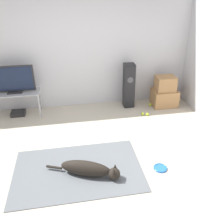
% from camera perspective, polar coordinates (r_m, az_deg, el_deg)
% --- Properties ---
extents(ground_plane, '(12.00, 12.00, 0.00)m').
position_cam_1_polar(ground_plane, '(4.12, -6.58, -10.98)').
color(ground_plane, '#BCB29E').
extents(wall_back, '(8.00, 0.06, 2.55)m').
position_cam_1_polar(wall_back, '(5.47, -9.10, 13.89)').
color(wall_back, silver).
rests_on(wall_back, ground_plane).
extents(area_rug, '(1.93, 1.26, 0.01)m').
position_cam_1_polar(area_rug, '(3.95, -7.75, -13.00)').
color(area_rug, slate).
rests_on(area_rug, ground_plane).
extents(dog, '(1.07, 0.50, 0.24)m').
position_cam_1_polar(dog, '(3.76, -5.21, -12.85)').
color(dog, black).
rests_on(dog, area_rug).
extents(frisbee, '(0.21, 0.21, 0.03)m').
position_cam_1_polar(frisbee, '(4.01, 10.98, -12.44)').
color(frisbee, blue).
rests_on(frisbee, ground_plane).
extents(cardboard_box_lower, '(0.55, 0.44, 0.37)m').
position_cam_1_polar(cardboard_box_lower, '(5.85, 11.85, 3.25)').
color(cardboard_box_lower, '#A87A4C').
rests_on(cardboard_box_lower, ground_plane).
extents(cardboard_box_upper, '(0.42, 0.33, 0.32)m').
position_cam_1_polar(cardboard_box_upper, '(5.70, 12.11, 6.39)').
color(cardboard_box_upper, '#A87A4C').
rests_on(cardboard_box_upper, cardboard_box_lower).
extents(floor_speaker, '(0.23, 0.24, 0.99)m').
position_cam_1_polar(floor_speaker, '(5.57, 3.86, 6.03)').
color(floor_speaker, black).
rests_on(floor_speaker, ground_plane).
extents(tv_stand, '(0.97, 0.43, 0.53)m').
position_cam_1_polar(tv_stand, '(5.54, -21.08, 3.53)').
color(tv_stand, '#A8A8AD').
rests_on(tv_stand, ground_plane).
extents(tv, '(0.83, 0.20, 0.56)m').
position_cam_1_polar(tv, '(5.42, -21.70, 6.89)').
color(tv, '#232326').
rests_on(tv, tv_stand).
extents(tennis_ball_by_boxes, '(0.07, 0.07, 0.07)m').
position_cam_1_polar(tennis_ball_by_boxes, '(5.80, 8.71, 1.65)').
color(tennis_ball_by_boxes, '#C6E033').
rests_on(tennis_ball_by_boxes, ground_plane).
extents(tennis_ball_near_speaker, '(0.07, 0.07, 0.07)m').
position_cam_1_polar(tennis_ball_near_speaker, '(5.39, 7.00, -0.37)').
color(tennis_ball_near_speaker, '#C6E033').
rests_on(tennis_ball_near_speaker, ground_plane).
extents(tennis_ball_loose_on_carpet, '(0.07, 0.07, 0.07)m').
position_cam_1_polar(tennis_ball_loose_on_carpet, '(5.38, 8.10, -0.51)').
color(tennis_ball_loose_on_carpet, '#C6E033').
rests_on(tennis_ball_loose_on_carpet, ground_plane).
extents(game_console, '(0.29, 0.25, 0.08)m').
position_cam_1_polar(game_console, '(5.73, -20.63, -0.22)').
color(game_console, black).
rests_on(game_console, ground_plane).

